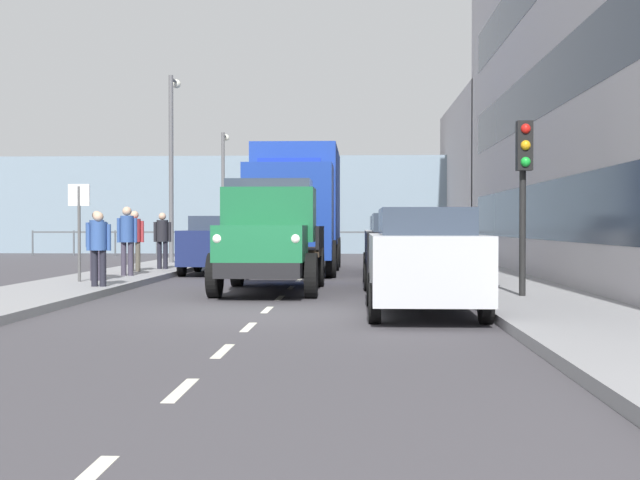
{
  "coord_description": "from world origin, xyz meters",
  "views": [
    {
      "loc": [
        -1.55,
        14.01,
        1.45
      ],
      "look_at": [
        -0.38,
        -12.33,
        0.99
      ],
      "focal_mm": 47.98,
      "sensor_mm": 36.0,
      "label": 1
    }
  ],
  "objects_px": {
    "car_black_kerbside_1": "(403,249)",
    "lamp_post_promenade": "(172,152)",
    "car_silver_kerbside_near": "(423,259)",
    "car_white_kerbside_2": "(393,244)",
    "truck_vintage_green": "(269,238)",
    "traffic_light_near": "(524,169)",
    "lamp_post_far": "(224,180)",
    "street_sign": "(79,215)",
    "lorry_cargo_blue": "(297,205)",
    "car_grey_oppositeside_2": "(264,238)",
    "pedestrian_with_bag": "(97,240)",
    "pedestrian_by_lamp": "(99,243)",
    "car_teal_oppositeside_1": "(245,240)",
    "pedestrian_couple_b": "(162,236)",
    "pedestrian_near_railing": "(127,235)",
    "pedestrian_couple_a": "(135,236)",
    "car_navy_oppositeside_0": "(218,244)"
  },
  "relations": [
    {
      "from": "car_black_kerbside_1",
      "to": "lamp_post_promenade",
      "type": "height_order",
      "value": "lamp_post_promenade"
    },
    {
      "from": "car_silver_kerbside_near",
      "to": "car_white_kerbside_2",
      "type": "xyz_separation_m",
      "value": [
        0.0,
        -11.74,
        -0.0
      ]
    },
    {
      "from": "truck_vintage_green",
      "to": "lamp_post_promenade",
      "type": "bearing_deg",
      "value": -68.07
    },
    {
      "from": "traffic_light_near",
      "to": "lamp_post_far",
      "type": "relative_size",
      "value": 0.57
    },
    {
      "from": "lamp_post_promenade",
      "to": "street_sign",
      "type": "bearing_deg",
      "value": 90.43
    },
    {
      "from": "lorry_cargo_blue",
      "to": "street_sign",
      "type": "bearing_deg",
      "value": 56.84
    },
    {
      "from": "traffic_light_near",
      "to": "lamp_post_far",
      "type": "distance_m",
      "value": 25.94
    },
    {
      "from": "car_grey_oppositeside_2",
      "to": "pedestrian_with_bag",
      "type": "xyz_separation_m",
      "value": [
        1.96,
        17.98,
        0.21
      ]
    },
    {
      "from": "car_black_kerbside_1",
      "to": "car_grey_oppositeside_2",
      "type": "bearing_deg",
      "value": -73.41
    },
    {
      "from": "car_silver_kerbside_near",
      "to": "pedestrian_with_bag",
      "type": "distance_m",
      "value": 9.27
    },
    {
      "from": "pedestrian_by_lamp",
      "to": "street_sign",
      "type": "height_order",
      "value": "street_sign"
    },
    {
      "from": "lorry_cargo_blue",
      "to": "car_silver_kerbside_near",
      "type": "distance_m",
      "value": 12.84
    },
    {
      "from": "car_teal_oppositeside_1",
      "to": "pedestrian_by_lamp",
      "type": "distance_m",
      "value": 13.69
    },
    {
      "from": "car_silver_kerbside_near",
      "to": "traffic_light_near",
      "type": "height_order",
      "value": "traffic_light_near"
    },
    {
      "from": "pedestrian_by_lamp",
      "to": "pedestrian_couple_b",
      "type": "distance_m",
      "value": 7.28
    },
    {
      "from": "car_grey_oppositeside_2",
      "to": "lamp_post_promenade",
      "type": "xyz_separation_m",
      "value": [
        2.33,
        8.1,
        3.13
      ]
    },
    {
      "from": "pedestrian_near_railing",
      "to": "pedestrian_with_bag",
      "type": "bearing_deg",
      "value": 84.74
    },
    {
      "from": "car_teal_oppositeside_1",
      "to": "lamp_post_promenade",
      "type": "relative_size",
      "value": 0.63
    },
    {
      "from": "car_black_kerbside_1",
      "to": "lorry_cargo_blue",
      "type": "bearing_deg",
      "value": -64.43
    },
    {
      "from": "lorry_cargo_blue",
      "to": "traffic_light_near",
      "type": "distance_m",
      "value": 11.69
    },
    {
      "from": "car_white_kerbside_2",
      "to": "pedestrian_with_bag",
      "type": "xyz_separation_m",
      "value": [
        7.19,
        5.89,
        0.22
      ]
    },
    {
      "from": "car_silver_kerbside_near",
      "to": "pedestrian_by_lamp",
      "type": "xyz_separation_m",
      "value": [
        6.56,
        -3.96,
        0.18
      ]
    },
    {
      "from": "pedestrian_by_lamp",
      "to": "car_black_kerbside_1",
      "type": "bearing_deg",
      "value": -160.59
    },
    {
      "from": "pedestrian_near_railing",
      "to": "lamp_post_far",
      "type": "bearing_deg",
      "value": -88.84
    },
    {
      "from": "lorry_cargo_blue",
      "to": "car_black_kerbside_1",
      "type": "height_order",
      "value": "lorry_cargo_blue"
    },
    {
      "from": "pedestrian_by_lamp",
      "to": "lamp_post_promenade",
      "type": "distance_m",
      "value": 12.19
    },
    {
      "from": "lorry_cargo_blue",
      "to": "pedestrian_with_bag",
      "type": "xyz_separation_m",
      "value": [
        4.24,
        6.59,
        -0.97
      ]
    },
    {
      "from": "pedestrian_by_lamp",
      "to": "street_sign",
      "type": "xyz_separation_m",
      "value": [
        0.93,
        -1.54,
        0.61
      ]
    },
    {
      "from": "car_white_kerbside_2",
      "to": "pedestrian_with_bag",
      "type": "distance_m",
      "value": 9.3
    },
    {
      "from": "pedestrian_by_lamp",
      "to": "pedestrian_couple_a",
      "type": "xyz_separation_m",
      "value": [
        0.78,
        -5.88,
        0.08
      ]
    },
    {
      "from": "pedestrian_by_lamp",
      "to": "lamp_post_promenade",
      "type": "height_order",
      "value": "lamp_post_promenade"
    },
    {
      "from": "pedestrian_couple_a",
      "to": "street_sign",
      "type": "xyz_separation_m",
      "value": [
        0.15,
        4.34,
        0.53
      ]
    },
    {
      "from": "car_white_kerbside_2",
      "to": "car_grey_oppositeside_2",
      "type": "height_order",
      "value": "same"
    },
    {
      "from": "car_black_kerbside_1",
      "to": "pedestrian_with_bag",
      "type": "height_order",
      "value": "pedestrian_with_bag"
    },
    {
      "from": "car_black_kerbside_1",
      "to": "car_navy_oppositeside_0",
      "type": "distance_m",
      "value": 7.26
    },
    {
      "from": "pedestrian_near_railing",
      "to": "traffic_light_near",
      "type": "bearing_deg",
      "value": 146.37
    },
    {
      "from": "pedestrian_couple_b",
      "to": "truck_vintage_green",
      "type": "bearing_deg",
      "value": 119.46
    },
    {
      "from": "car_silver_kerbside_near",
      "to": "car_black_kerbside_1",
      "type": "distance_m",
      "value": 6.27
    },
    {
      "from": "lorry_cargo_blue",
      "to": "lamp_post_promenade",
      "type": "xyz_separation_m",
      "value": [
        4.61,
        -3.3,
        1.96
      ]
    },
    {
      "from": "car_black_kerbside_1",
      "to": "car_grey_oppositeside_2",
      "type": "distance_m",
      "value": 18.33
    },
    {
      "from": "car_black_kerbside_1",
      "to": "traffic_light_near",
      "type": "relative_size",
      "value": 1.39
    },
    {
      "from": "pedestrian_near_railing",
      "to": "lamp_post_promenade",
      "type": "bearing_deg",
      "value": -85.97
    },
    {
      "from": "car_white_kerbside_2",
      "to": "car_teal_oppositeside_1",
      "type": "relative_size",
      "value": 0.95
    },
    {
      "from": "pedestrian_near_railing",
      "to": "lamp_post_far",
      "type": "distance_m",
      "value": 18.36
    },
    {
      "from": "car_silver_kerbside_near",
      "to": "car_teal_oppositeside_1",
      "type": "distance_m",
      "value": 18.34
    },
    {
      "from": "car_silver_kerbside_near",
      "to": "pedestrian_couple_b",
      "type": "relative_size",
      "value": 2.61
    },
    {
      "from": "lorry_cargo_blue",
      "to": "pedestrian_with_bag",
      "type": "bearing_deg",
      "value": 57.25
    },
    {
      "from": "car_grey_oppositeside_2",
      "to": "lorry_cargo_blue",
      "type": "bearing_deg",
      "value": 101.32
    },
    {
      "from": "pedestrian_by_lamp",
      "to": "pedestrian_couple_a",
      "type": "bearing_deg",
      "value": -82.45
    },
    {
      "from": "car_navy_oppositeside_0",
      "to": "street_sign",
      "type": "xyz_separation_m",
      "value": [
        2.26,
        5.81,
        0.79
      ]
    }
  ]
}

